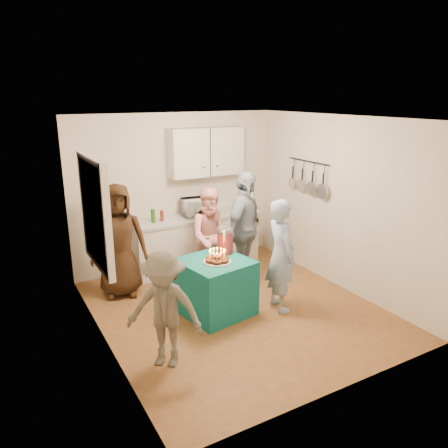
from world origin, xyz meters
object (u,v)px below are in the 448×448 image
woman_back_right (245,230)px  woman_back_left (119,241)px  microwave (198,207)px  child_near_left (164,310)px  party_table (215,287)px  man_birthday (281,255)px  punch_jar (225,241)px  woman_back_center (213,237)px  counter (196,243)px

woman_back_right → woman_back_left: bearing=127.2°
microwave → child_near_left: size_ratio=0.40×
party_table → man_birthday: 0.98m
woman_back_left → punch_jar: bearing=-24.1°
party_table → woman_back_left: woman_back_left is taller
woman_back_center → woman_back_right: 0.51m
woman_back_left → child_near_left: 1.98m
party_table → woman_back_left: 1.59m
microwave → man_birthday: (0.28, -1.95, -0.27)m
punch_jar → man_birthday: bearing=-41.3°
woman_back_center → man_birthday: bearing=-52.2°
counter → woman_back_center: woman_back_center is taller
counter → punch_jar: (-0.24, -1.44, 0.50)m
microwave → man_birthday: 1.99m
punch_jar → woman_back_center: bearing=76.5°
party_table → man_birthday: man_birthday is taller
counter → microwave: bearing=0.0°
man_birthday → woman_back_left: bearing=57.7°
woman_back_right → child_near_left: 2.35m
microwave → woman_back_right: (0.28, -1.03, -0.16)m
woman_back_left → woman_back_center: bearing=2.4°
child_near_left → woman_back_left: bearing=129.3°
counter → woman_back_right: woman_back_right is taller
woman_back_right → woman_back_center: bearing=112.7°
counter → woman_back_center: 0.84m
punch_jar → woman_back_right: 0.71m
counter → punch_jar: punch_jar is taller
woman_back_center → woman_back_right: bearing=-14.0°
party_table → woman_back_right: 1.15m
child_near_left → microwave: bearing=98.4°
counter → microwave: (0.06, 0.00, 0.63)m
microwave → party_table: (-0.55, -1.63, -0.68)m
counter → party_table: counter is taller
party_table → punch_jar: size_ratio=2.50×
counter → man_birthday: man_birthday is taller
child_near_left → party_table: bearing=79.0°
man_birthday → woman_back_left: 2.34m
counter → man_birthday: (0.34, -1.95, 0.35)m
microwave → man_birthday: size_ratio=0.34×
punch_jar → woman_back_right: woman_back_right is taller
microwave → woman_back_left: (-1.51, -0.44, -0.22)m
man_birthday → woman_back_left: woman_back_left is taller
microwave → child_near_left: 2.92m
party_table → woman_back_left: size_ratio=0.51×
party_table → woman_back_right: bearing=35.8°
woman_back_left → child_near_left: bearing=-77.0°
man_birthday → child_near_left: (-1.88, -0.46, -0.12)m
party_table → child_near_left: child_near_left is taller
counter → woman_back_left: woman_back_left is taller
woman_back_left → woman_back_right: woman_back_right is taller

